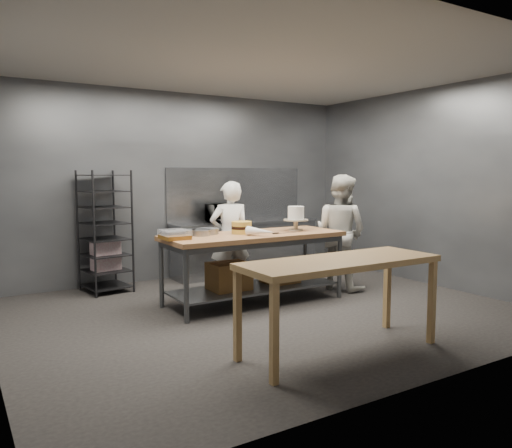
{
  "coord_description": "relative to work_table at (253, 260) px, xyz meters",
  "views": [
    {
      "loc": [
        -3.27,
        -5.1,
        1.71
      ],
      "look_at": [
        0.11,
        0.39,
        1.05
      ],
      "focal_mm": 35.0,
      "sensor_mm": 36.0,
      "label": 1
    }
  ],
  "objects": [
    {
      "name": "near_counter",
      "position": [
        -0.25,
        -2.01,
        0.24
      ],
      "size": [
        2.0,
        0.7,
        0.9
      ],
      "color": "olive",
      "rests_on": "ground"
    },
    {
      "name": "piping_bag",
      "position": [
        -0.07,
        -0.29,
        0.41
      ],
      "size": [
        0.29,
        0.39,
        0.12
      ],
      "primitive_type": "cone",
      "rotation": [
        1.57,
        0.0,
        0.5
      ],
      "color": "white",
      "rests_on": "work_table"
    },
    {
      "name": "frosted_cake_stand",
      "position": [
        0.67,
        -0.03,
        0.56
      ],
      "size": [
        0.34,
        0.34,
        0.34
      ],
      "color": "tan",
      "rests_on": "work_table"
    },
    {
      "name": "ground",
      "position": [
        -0.1,
        -0.45,
        -0.57
      ],
      "size": [
        6.0,
        6.0,
        0.0
      ],
      "primitive_type": "plane",
      "color": "black",
      "rests_on": "ground"
    },
    {
      "name": "pastry_clamshells",
      "position": [
        -1.09,
        0.02,
        0.4
      ],
      "size": [
        0.31,
        0.36,
        0.11
      ],
      "color": "#A16820",
      "rests_on": "work_table"
    },
    {
      "name": "chef_behind",
      "position": [
        -0.01,
        0.62,
        0.23
      ],
      "size": [
        0.65,
        0.49,
        1.6
      ],
      "primitive_type": "imported",
      "rotation": [
        0.0,
        0.0,
        2.94
      ],
      "color": "white",
      "rests_on": "ground"
    },
    {
      "name": "layer_cake",
      "position": [
        -0.13,
        0.07,
        0.43
      ],
      "size": [
        0.26,
        0.26,
        0.16
      ],
      "color": "gold",
      "rests_on": "work_table"
    },
    {
      "name": "speed_rack",
      "position": [
        -1.49,
        1.65,
        0.28
      ],
      "size": [
        0.69,
        0.73,
        1.75
      ],
      "color": "black",
      "rests_on": "ground"
    },
    {
      "name": "microwave",
      "position": [
        0.5,
        1.73,
        0.48
      ],
      "size": [
        0.54,
        0.37,
        0.3
      ],
      "primitive_type": "imported",
      "color": "black",
      "rests_on": "back_counter"
    },
    {
      "name": "offset_spatula",
      "position": [
        0.32,
        -0.19,
        0.35
      ],
      "size": [
        0.36,
        0.02,
        0.02
      ],
      "color": "slate",
      "rests_on": "work_table"
    },
    {
      "name": "back_counter",
      "position": [
        0.9,
        1.73,
        -0.12
      ],
      "size": [
        2.6,
        0.6,
        0.9
      ],
      "color": "slate",
      "rests_on": "ground"
    },
    {
      "name": "cake_pans",
      "position": [
        -0.79,
        0.2,
        0.39
      ],
      "size": [
        0.82,
        0.41,
        0.07
      ],
      "color": "gray",
      "rests_on": "work_table"
    },
    {
      "name": "chef_right",
      "position": [
        1.52,
        0.01,
        0.27
      ],
      "size": [
        0.86,
        0.97,
        1.69
      ],
      "primitive_type": "imported",
      "rotation": [
        0.0,
        0.0,
        1.88
      ],
      "color": "silver",
      "rests_on": "ground"
    },
    {
      "name": "work_table",
      "position": [
        0.0,
        0.0,
        0.0
      ],
      "size": [
        2.4,
        0.9,
        0.92
      ],
      "color": "brown",
      "rests_on": "ground"
    },
    {
      "name": "splashback_panel",
      "position": [
        0.9,
        2.03,
        0.78
      ],
      "size": [
        2.6,
        0.02,
        0.9
      ],
      "primitive_type": "cube",
      "color": "slate",
      "rests_on": "back_counter"
    },
    {
      "name": "back_wall",
      "position": [
        -0.1,
        2.05,
        0.93
      ],
      "size": [
        6.0,
        0.04,
        3.0
      ],
      "primitive_type": "cube",
      "color": "#4C4F54",
      "rests_on": "ground"
    }
  ]
}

